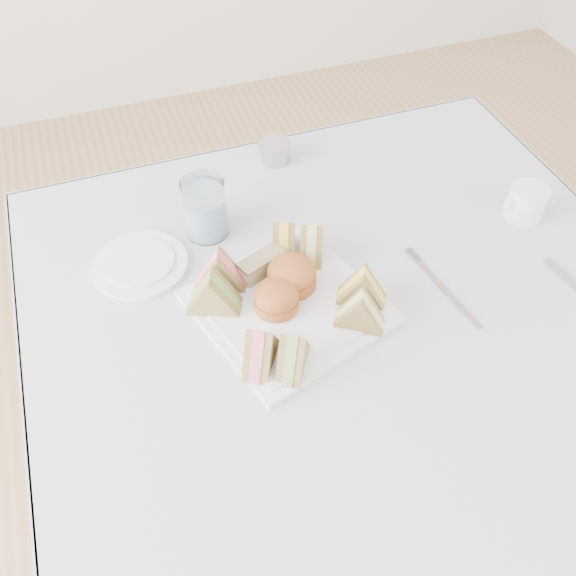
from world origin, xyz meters
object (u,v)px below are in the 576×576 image
object	(u,v)px
table	(345,437)
serving_plate	(288,306)
water_glass	(205,208)
creamer_jug	(526,203)

from	to	relation	value
table	serving_plate	bearing A→B (deg)	147.59
water_glass	creamer_jug	xyz separation A→B (m)	(0.55, -0.15, -0.02)
table	creamer_jug	xyz separation A→B (m)	(0.38, 0.13, 0.41)
serving_plate	water_glass	size ratio (longest dim) A/B	2.38
serving_plate	creamer_jug	xyz separation A→B (m)	(0.48, 0.06, 0.02)
serving_plate	creamer_jug	size ratio (longest dim) A/B	3.80
table	serving_plate	size ratio (longest dim) A/B	3.44
serving_plate	water_glass	world-z (taller)	water_glass
creamer_jug	serving_plate	bearing A→B (deg)	-175.11
serving_plate	table	bearing A→B (deg)	-49.44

